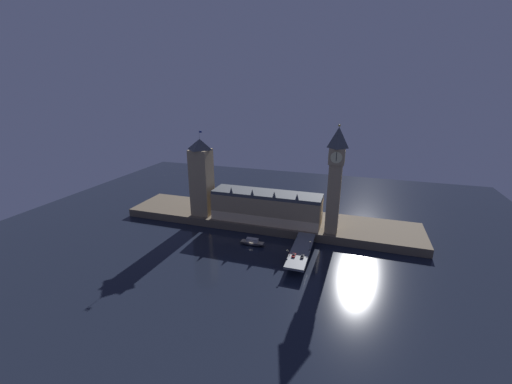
# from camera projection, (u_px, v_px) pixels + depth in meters

# --- Properties ---
(ground_plane) EXTENTS (400.00, 400.00, 0.00)m
(ground_plane) POSITION_uv_depth(u_px,v_px,m) (251.00, 246.00, 205.55)
(ground_plane) COLOR black
(embankment) EXTENTS (220.00, 42.00, 5.89)m
(embankment) POSITION_uv_depth(u_px,v_px,m) (267.00, 219.00, 239.90)
(embankment) COLOR brown
(embankment) RESTS_ON ground_plane
(parliament_hall) EXTENTS (79.00, 21.10, 25.85)m
(parliament_hall) POSITION_uv_depth(u_px,v_px,m) (266.00, 207.00, 227.88)
(parliament_hall) COLOR tan
(parliament_hall) RESTS_ON embankment
(clock_tower) EXTENTS (10.11, 10.22, 71.76)m
(clock_tower) POSITION_uv_depth(u_px,v_px,m) (335.00, 178.00, 200.86)
(clock_tower) COLOR tan
(clock_tower) RESTS_ON embankment
(victoria_tower) EXTENTS (14.42, 14.42, 63.89)m
(victoria_tower) POSITION_uv_depth(u_px,v_px,m) (202.00, 177.00, 234.66)
(victoria_tower) COLOR tan
(victoria_tower) RESTS_ON embankment
(bridge) EXTENTS (11.23, 46.00, 6.01)m
(bridge) POSITION_uv_depth(u_px,v_px,m) (301.00, 251.00, 189.86)
(bridge) COLOR slate
(bridge) RESTS_ON ground_plane
(car_northbound_trail) EXTENTS (2.06, 4.21, 1.34)m
(car_northbound_trail) POSITION_uv_depth(u_px,v_px,m) (294.00, 255.00, 180.95)
(car_northbound_trail) COLOR red
(car_northbound_trail) RESTS_ON bridge
(car_southbound_lead) EXTENTS (1.91, 4.07, 1.34)m
(car_southbound_lead) POSITION_uv_depth(u_px,v_px,m) (302.00, 256.00, 179.72)
(car_southbound_lead) COLOR black
(car_southbound_lead) RESTS_ON bridge
(pedestrian_near_rail) EXTENTS (0.38, 0.38, 1.78)m
(pedestrian_near_rail) POSITION_uv_depth(u_px,v_px,m) (290.00, 254.00, 182.02)
(pedestrian_near_rail) COLOR black
(pedestrian_near_rail) RESTS_ON bridge
(pedestrian_mid_walk) EXTENTS (0.38, 0.38, 1.66)m
(pedestrian_mid_walk) POSITION_uv_depth(u_px,v_px,m) (309.00, 250.00, 186.56)
(pedestrian_mid_walk) COLOR black
(pedestrian_mid_walk) RESTS_ON bridge
(street_lamp_near) EXTENTS (1.34, 0.60, 6.19)m
(street_lamp_near) POSITION_uv_depth(u_px,v_px,m) (287.00, 253.00, 176.41)
(street_lamp_near) COLOR #2D3333
(street_lamp_near) RESTS_ON bridge
(street_lamp_mid) EXTENTS (1.34, 0.60, 6.06)m
(street_lamp_mid) POSITION_uv_depth(u_px,v_px,m) (310.00, 245.00, 186.64)
(street_lamp_mid) COLOR #2D3333
(street_lamp_mid) RESTS_ON bridge
(street_lamp_far) EXTENTS (1.34, 0.60, 6.10)m
(street_lamp_far) POSITION_uv_depth(u_px,v_px,m) (297.00, 232.00, 203.05)
(street_lamp_far) COLOR #2D3333
(street_lamp_far) RESTS_ON bridge
(boat_upstream) EXTENTS (17.26, 4.94, 4.82)m
(boat_upstream) POSITION_uv_depth(u_px,v_px,m) (252.00, 243.00, 206.22)
(boat_upstream) COLOR #28282D
(boat_upstream) RESTS_ON ground_plane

